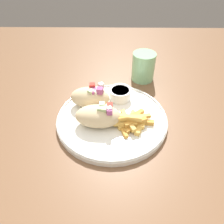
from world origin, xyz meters
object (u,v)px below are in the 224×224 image
(plate, at_px, (112,118))
(water_glass, at_px, (143,68))
(pita_sandwich_far, at_px, (90,97))
(sauce_ramekin, at_px, (120,93))
(pita_sandwich_near, at_px, (98,116))
(fries_pile, at_px, (131,122))

(plate, distance_m, water_glass, 0.24)
(pita_sandwich_far, bearing_deg, sauce_ramekin, 26.83)
(sauce_ramekin, bearing_deg, pita_sandwich_near, -117.57)
(pita_sandwich_far, distance_m, water_glass, 0.24)
(pita_sandwich_far, height_order, sauce_ramekin, pita_sandwich_far)
(pita_sandwich_near, relative_size, water_glass, 1.26)
(plate, distance_m, fries_pile, 0.06)
(water_glass, bearing_deg, plate, -115.72)
(plate, height_order, water_glass, water_glass)
(fries_pile, height_order, sauce_ramekin, fries_pile)
(plate, distance_m, sauce_ramekin, 0.09)
(sauce_ramekin, bearing_deg, plate, -105.41)
(pita_sandwich_near, xyz_separation_m, pita_sandwich_far, (-0.03, 0.08, 0.00))
(sauce_ramekin, bearing_deg, water_glass, 58.26)
(plate, distance_m, pita_sandwich_far, 0.09)
(water_glass, bearing_deg, pita_sandwich_near, -119.85)
(plate, xyz_separation_m, water_glass, (0.10, 0.22, 0.03))
(pita_sandwich_near, distance_m, water_glass, 0.28)
(pita_sandwich_near, relative_size, fries_pile, 1.09)
(pita_sandwich_far, bearing_deg, plate, -34.62)
(plate, height_order, fries_pile, fries_pile)
(fries_pile, distance_m, sauce_ramekin, 0.12)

